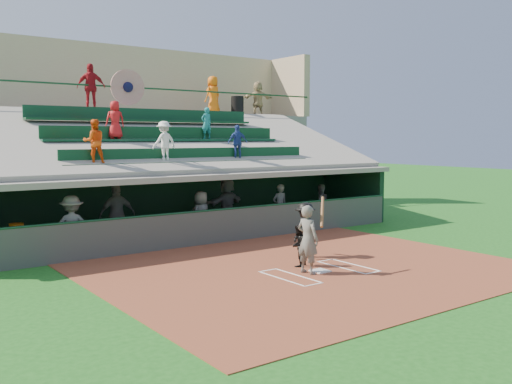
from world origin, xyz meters
TOP-DOWN VIEW (x-y plane):
  - ground at (0.00, 0.00)m, footprint 100.00×100.00m
  - dirt_slab at (0.00, 0.50)m, footprint 11.00×9.00m
  - home_plate at (0.00, 0.00)m, footprint 0.43×0.43m
  - batters_box_chalk at (0.00, 0.00)m, footprint 2.65×1.85m
  - dugout_floor at (0.00, 6.75)m, footprint 16.00×3.50m
  - concourse_slab at (0.00, 13.50)m, footprint 20.00×3.00m
  - grandstand at (-0.01, 10.51)m, footprint 20.40×10.40m
  - batter_at_plate at (-0.40, 0.03)m, footprint 0.89×0.77m
  - catcher at (-0.07, 0.80)m, footprint 0.68×0.62m
  - home_umpire at (0.87, 1.60)m, footprint 1.16×0.88m
  - dugout_bench at (-0.13, 7.93)m, footprint 14.53×5.39m
  - white_table at (-5.94, 6.11)m, footprint 0.87×0.77m
  - water_cooler at (-6.00, 6.12)m, footprint 0.40×0.40m
  - dugout_player_a at (-4.63, 5.50)m, footprint 1.30×0.95m
  - dugout_player_b at (-2.85, 6.48)m, footprint 1.19×0.57m
  - dugout_player_c at (-0.18, 5.72)m, footprint 0.94×0.76m
  - dugout_player_d at (1.60, 6.86)m, footprint 1.93×1.02m
  - dugout_player_e at (3.58, 6.19)m, footprint 0.64×0.45m
  - dugout_player_f at (5.81, 6.33)m, footprint 0.85×0.72m
  - trash_bin at (6.15, 12.82)m, footprint 0.62×0.62m
  - concourse_staff_a at (-1.53, 12.09)m, footprint 1.19×0.81m
  - concourse_staff_b at (4.72, 12.79)m, footprint 1.01×0.78m
  - concourse_staff_c at (7.23, 12.58)m, footprint 1.65×1.03m

SIDE VIEW (x-z plane):
  - ground at x=0.00m, z-range 0.00..0.00m
  - dirt_slab at x=0.00m, z-range 0.00..0.02m
  - dugout_floor at x=0.00m, z-range 0.00..0.04m
  - batters_box_chalk at x=0.00m, z-range 0.02..0.03m
  - home_plate at x=0.00m, z-range 0.02..0.05m
  - dugout_bench at x=-0.13m, z-range 0.04..0.50m
  - white_table at x=-5.94m, z-range 0.04..0.67m
  - catcher at x=-0.07m, z-range 0.02..1.16m
  - dugout_player_f at x=5.81m, z-range 0.04..1.60m
  - home_umpire at x=0.87m, z-range 0.02..1.62m
  - dugout_player_c at x=-0.18m, z-range 0.04..1.69m
  - water_cooler at x=-6.00m, z-range 0.67..1.07m
  - dugout_player_e at x=3.58m, z-range 0.04..1.72m
  - batter_at_plate at x=-0.40m, z-range -0.07..1.89m
  - dugout_player_a at x=-4.63m, z-range 0.04..1.83m
  - dugout_player_b at x=-2.85m, z-range 0.04..2.02m
  - dugout_player_d at x=1.60m, z-range 0.04..2.03m
  - grandstand at x=-0.01m, z-range -1.64..6.16m
  - concourse_slab at x=0.00m, z-range 0.00..4.60m
  - trash_bin at x=6.15m, z-range 4.60..5.53m
  - concourse_staff_c at x=7.23m, z-range 4.60..6.30m
  - concourse_staff_b at x=4.72m, z-range 4.60..6.44m
  - concourse_staff_a at x=-1.53m, z-range 4.60..6.48m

